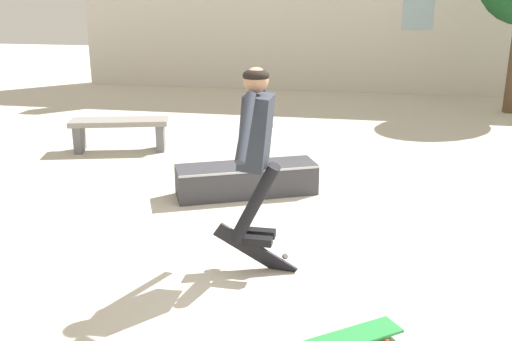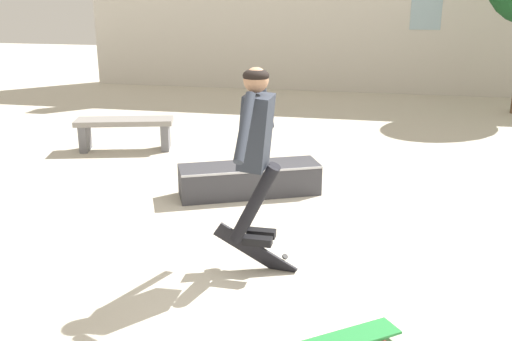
{
  "view_description": "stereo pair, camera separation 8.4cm",
  "coord_description": "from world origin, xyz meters",
  "px_view_note": "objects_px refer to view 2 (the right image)",
  "views": [
    {
      "loc": [
        0.29,
        -4.74,
        2.43
      ],
      "look_at": [
        -0.59,
        -0.16,
        0.95
      ],
      "focal_mm": 40.0,
      "sensor_mm": 36.0,
      "label": 1
    },
    {
      "loc": [
        0.37,
        -4.73,
        2.43
      ],
      "look_at": [
        -0.59,
        -0.16,
        0.95
      ],
      "focal_mm": 40.0,
      "sensor_mm": 36.0,
      "label": 2
    }
  ],
  "objects_px": {
    "skate_ledge": "(249,179)",
    "skater": "(256,141)",
    "skateboard_resting": "(345,340)",
    "skateboard_flipping": "(255,251)",
    "park_bench": "(125,128)"
  },
  "relations": [
    {
      "from": "skate_ledge",
      "to": "skater",
      "type": "xyz_separation_m",
      "value": [
        0.5,
        -1.97,
        1.03
      ]
    },
    {
      "from": "skate_ledge",
      "to": "skateboard_resting",
      "type": "relative_size",
      "value": 2.22
    },
    {
      "from": "skate_ledge",
      "to": "skateboard_flipping",
      "type": "xyz_separation_m",
      "value": [
        0.49,
        -1.95,
        -0.01
      ]
    },
    {
      "from": "skater",
      "to": "skate_ledge",
      "type": "bearing_deg",
      "value": 104.89
    },
    {
      "from": "skateboard_resting",
      "to": "skateboard_flipping",
      "type": "bearing_deg",
      "value": -87.12
    },
    {
      "from": "skate_ledge",
      "to": "skater",
      "type": "height_order",
      "value": "skater"
    },
    {
      "from": "skate_ledge",
      "to": "skateboard_flipping",
      "type": "height_order",
      "value": "skateboard_flipping"
    },
    {
      "from": "park_bench",
      "to": "skateboard_resting",
      "type": "xyz_separation_m",
      "value": [
        3.73,
        -4.61,
        -0.29
      ]
    },
    {
      "from": "skater",
      "to": "skateboard_resting",
      "type": "relative_size",
      "value": 1.92
    },
    {
      "from": "park_bench",
      "to": "skater",
      "type": "distance_m",
      "value": 4.67
    },
    {
      "from": "skater",
      "to": "skateboard_resting",
      "type": "distance_m",
      "value": 1.77
    },
    {
      "from": "skateboard_flipping",
      "to": "skateboard_resting",
      "type": "height_order",
      "value": "skateboard_flipping"
    },
    {
      "from": "park_bench",
      "to": "skater",
      "type": "xyz_separation_m",
      "value": [
        2.87,
        -3.58,
        0.86
      ]
    },
    {
      "from": "skater",
      "to": "skateboard_flipping",
      "type": "bearing_deg",
      "value": 124.1
    },
    {
      "from": "park_bench",
      "to": "skater",
      "type": "height_order",
      "value": "skater"
    }
  ]
}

